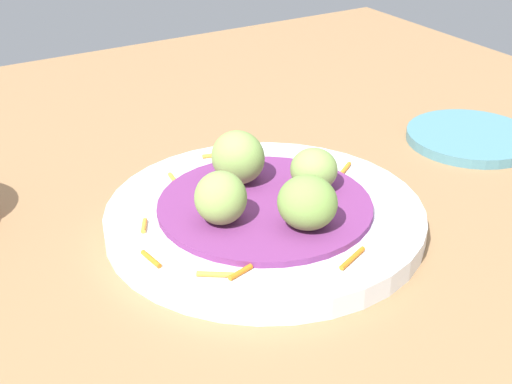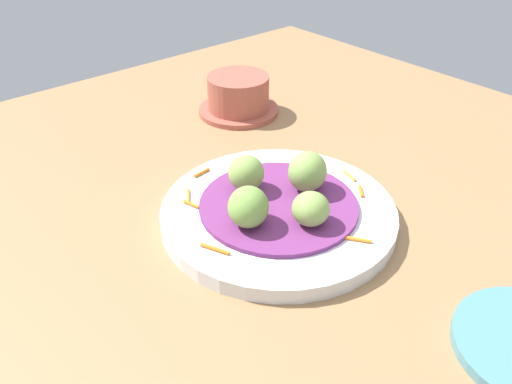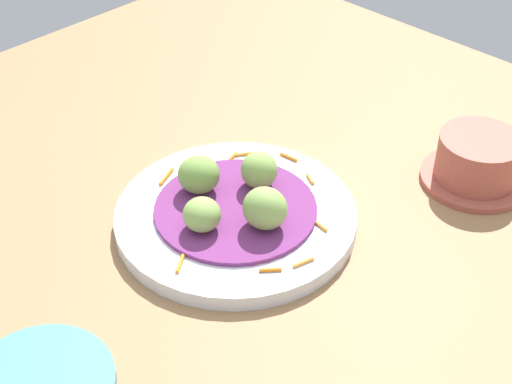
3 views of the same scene
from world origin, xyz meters
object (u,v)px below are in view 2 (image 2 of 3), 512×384
object	(u,v)px
guac_scoop_center	(305,170)
guac_scoop_back	(248,207)
guac_scoop_left	(313,208)
terracotta_bowl	(238,96)
main_plate	(277,215)
guac_scoop_right	(246,173)

from	to	relation	value
guac_scoop_center	guac_scoop_back	xyz separation A→B (cm)	(-1.17, 9.55, -0.17)
guac_scoop_left	terracotta_bowl	size ratio (longest dim) A/B	0.32
guac_scoop_left	terracotta_bowl	world-z (taller)	terracotta_bowl
guac_scoop_center	guac_scoop_back	distance (cm)	9.62
main_plate	guac_scoop_back	world-z (taller)	guac_scoop_back
guac_scoop_left	guac_scoop_center	xyz separation A→B (cm)	(5.36, -4.19, 0.52)
main_plate	guac_scoop_left	size ratio (longest dim) A/B	6.58
main_plate	terracotta_bowl	world-z (taller)	terracotta_bowl
main_plate	guac_scoop_right	bearing A→B (deg)	6.97
main_plate	guac_scoop_back	xyz separation A→B (cm)	(-0.58, 4.77, 3.65)
guac_scoop_center	guac_scoop_right	bearing A→B (deg)	51.97
guac_scoop_center	guac_scoop_right	distance (cm)	6.80
guac_scoop_left	guac_scoop_back	world-z (taller)	guac_scoop_back
guac_scoop_left	guac_scoop_center	world-z (taller)	guac_scoop_center
guac_scoop_center	terracotta_bowl	xyz separation A→B (cm)	(25.01, -10.38, -1.88)
guac_scoop_center	terracotta_bowl	size ratio (longest dim) A/B	0.38
guac_scoop_center	guac_scoop_right	world-z (taller)	guac_scoop_center
guac_scoop_left	guac_scoop_center	size ratio (longest dim) A/B	0.85
terracotta_bowl	guac_scoop_back	bearing A→B (deg)	142.72
main_plate	guac_scoop_left	distance (cm)	5.83
guac_scoop_center	guac_scoop_right	xyz separation A→B (cm)	(4.19, 5.36, -0.20)
guac_scoop_left	terracotta_bowl	xyz separation A→B (cm)	(30.37, -14.57, -1.36)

